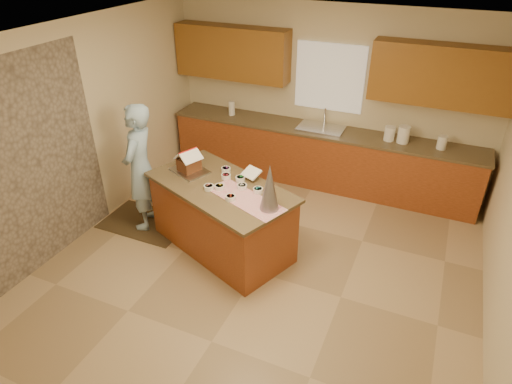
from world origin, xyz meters
The scene contains 26 objects.
floor centered at (0.00, 0.00, 0.00)m, with size 5.50×5.50×0.00m, color tan.
ceiling centered at (0.00, 0.00, 2.70)m, with size 5.50×5.50×0.00m, color silver.
wall_back centered at (0.00, 2.75, 1.35)m, with size 5.50×5.50×0.00m, color beige.
wall_left centered at (-2.50, 0.00, 1.35)m, with size 5.50×5.50×0.00m, color beige.
stone_accent centered at (-2.48, -0.80, 1.25)m, with size 2.50×2.50×0.00m, color gray.
window_curtain centered at (0.00, 2.72, 1.65)m, with size 1.05×0.03×1.00m, color white.
back_counter_base centered at (0.00, 2.45, 0.44)m, with size 4.80×0.60×0.88m, color #9D4920.
back_counter_top centered at (0.00, 2.45, 0.90)m, with size 4.85×0.63×0.04m, color brown.
upper_cabinet_left centered at (-1.55, 2.57, 1.90)m, with size 1.85×0.35×0.80m, color brown.
upper_cabinet_right centered at (1.55, 2.57, 1.90)m, with size 1.85×0.35×0.80m, color brown.
sink centered at (0.00, 2.45, 0.89)m, with size 0.70×0.45×0.12m, color silver.
faucet centered at (0.00, 2.63, 1.06)m, with size 0.03×0.03×0.28m, color silver.
island_base centered at (-0.62, 0.31, 0.44)m, with size 1.78×0.89×0.87m, color #9D4920.
island_top centered at (-0.62, 0.31, 0.89)m, with size 1.86×0.97×0.04m, color brown.
table_runner centered at (-0.20, 0.14, 0.91)m, with size 0.99×0.36×0.01m, color maroon.
baking_tray centered at (-1.14, 0.46, 0.92)m, with size 0.46×0.34×0.02m, color silver.
cookbook centered at (-0.34, 0.60, 1.00)m, with size 0.22×0.02×0.18m, color white.
tinsel_tree centered at (0.12, 0.06, 1.18)m, with size 0.22×0.22×0.54m, color #ACAAB7.
rug centered at (-1.86, 0.33, 0.01)m, with size 1.18×0.77×0.01m, color black.
boy centered at (-1.81, 0.33, 0.88)m, with size 0.63×0.42×1.74m, color #90B0CC.
canister_a centered at (1.02, 2.45, 1.02)m, with size 0.15×0.15×0.21m, color white.
canister_b centered at (1.21, 2.45, 1.04)m, with size 0.17×0.17×0.25m, color white.
canister_c centered at (1.74, 2.45, 1.01)m, with size 0.13×0.13×0.19m, color white.
paper_towel centered at (-1.53, 2.45, 1.03)m, with size 0.10×0.10×0.23m, color white.
gingerbread_house centered at (-1.14, 0.46, 1.04)m, with size 0.35×0.36×0.28m.
candy_bowls centered at (-0.49, 0.35, 0.94)m, with size 0.70×0.71×0.05m.
Camera 1 is at (1.63, -3.75, 3.57)m, focal length 31.06 mm.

